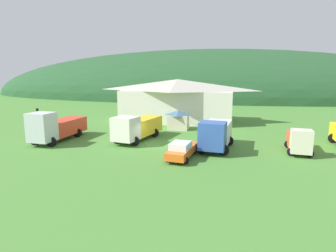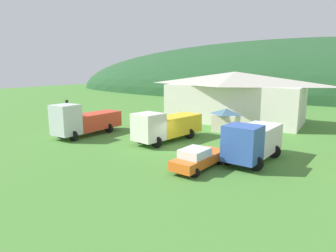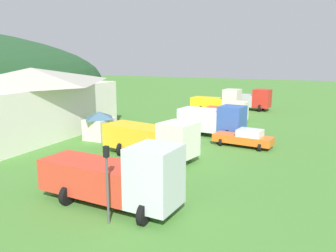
% 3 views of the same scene
% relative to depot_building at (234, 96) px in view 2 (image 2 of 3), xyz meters
% --- Properties ---
extents(ground_plane, '(200.00, 200.00, 0.00)m').
position_rel_depot_building_xyz_m(ground_plane, '(0.29, -16.79, -3.63)').
color(ground_plane, '#477F33').
extents(forested_hill_backdrop, '(163.15, 60.00, 32.20)m').
position_rel_depot_building_xyz_m(forested_hill_backdrop, '(0.29, 55.64, -3.63)').
color(forested_hill_backdrop, '#234C28').
rests_on(forested_hill_backdrop, ground).
extents(depot_building, '(19.41, 9.49, 7.04)m').
position_rel_depot_building_xyz_m(depot_building, '(0.00, 0.00, 0.00)').
color(depot_building, white).
rests_on(depot_building, ground).
extents(play_shed_cream, '(3.08, 2.37, 2.78)m').
position_rel_depot_building_xyz_m(play_shed_cream, '(1.43, -7.16, -2.20)').
color(play_shed_cream, beige).
rests_on(play_shed_cream, ground).
extents(tow_truck_silver, '(3.64, 8.44, 3.74)m').
position_rel_depot_building_xyz_m(tow_truck_silver, '(-11.53, -17.50, -1.86)').
color(tow_truck_silver, silver).
rests_on(tow_truck_silver, ground).
extents(heavy_rig_striped, '(4.31, 8.64, 3.21)m').
position_rel_depot_building_xyz_m(heavy_rig_striped, '(-2.27, -15.01, -1.97)').
color(heavy_rig_striped, silver).
rests_on(heavy_rig_striped, ground).
extents(box_truck_blue, '(3.80, 7.06, 3.28)m').
position_rel_depot_building_xyz_m(box_truck_blue, '(7.25, -17.28, -1.88)').
color(box_truck_blue, '#3356AD').
rests_on(box_truck_blue, ground).
extents(service_pickup_orange, '(2.73, 5.58, 1.66)m').
position_rel_depot_building_xyz_m(service_pickup_orange, '(4.27, -21.12, -2.80)').
color(service_pickup_orange, orange).
rests_on(service_pickup_orange, ground).
extents(traffic_light_west, '(0.20, 0.32, 3.99)m').
position_rel_depot_building_xyz_m(traffic_light_west, '(-13.39, -18.06, -1.17)').
color(traffic_light_west, '#4C4C51').
rests_on(traffic_light_west, ground).
extents(traffic_cone_near_pickup, '(0.36, 0.36, 0.64)m').
position_rel_depot_building_xyz_m(traffic_cone_near_pickup, '(-0.51, -17.31, -3.63)').
color(traffic_cone_near_pickup, orange).
rests_on(traffic_cone_near_pickup, ground).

